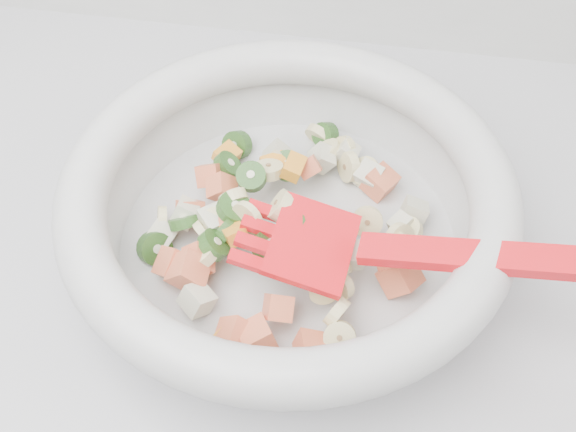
# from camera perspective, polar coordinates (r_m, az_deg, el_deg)

# --- Properties ---
(mixing_bowl) EXTENTS (0.47, 0.35, 0.12)m
(mixing_bowl) POSITION_cam_1_polar(r_m,az_deg,el_deg) (0.57, 0.05, 0.45)
(mixing_bowl) COLOR beige
(mixing_bowl) RESTS_ON counter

